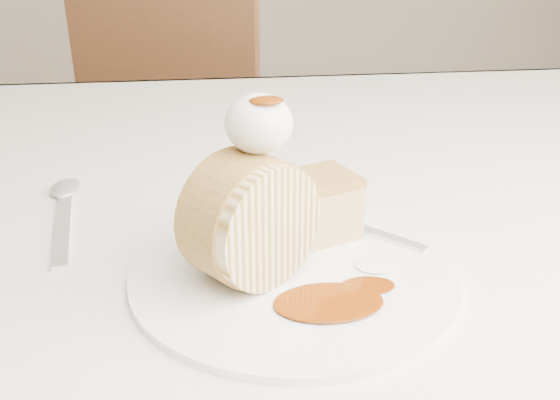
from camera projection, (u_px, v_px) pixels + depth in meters
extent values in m
cube|color=silver|center=(235.00, 187.00, 0.72)|extent=(1.40, 0.90, 0.04)
cube|color=silver|center=(224.00, 152.00, 1.17)|extent=(1.40, 0.01, 0.28)
cylinder|color=brown|center=(532.00, 269.00, 1.28)|extent=(0.06, 0.06, 0.71)
cube|color=brown|center=(199.00, 156.00, 1.66)|extent=(0.53, 0.53, 0.04)
cube|color=brown|center=(166.00, 84.00, 1.39)|extent=(0.41, 0.17, 0.44)
cylinder|color=brown|center=(279.00, 209.00, 1.88)|extent=(0.04, 0.04, 0.41)
cylinder|color=brown|center=(166.00, 199.00, 1.95)|extent=(0.04, 0.04, 0.41)
cylinder|color=brown|center=(250.00, 270.00, 1.56)|extent=(0.04, 0.04, 0.41)
cylinder|color=brown|center=(116.00, 256.00, 1.63)|extent=(0.04, 0.04, 0.41)
cylinder|color=brown|center=(520.00, 323.00, 1.37)|extent=(0.03, 0.03, 0.40)
cylinder|color=white|center=(294.00, 272.00, 0.50)|extent=(0.34, 0.34, 0.01)
cylinder|color=beige|center=(251.00, 220.00, 0.47)|extent=(0.11, 0.10, 0.10)
cube|color=#B18343|center=(320.00, 209.00, 0.55)|extent=(0.07, 0.07, 0.05)
ellipsoid|color=white|center=(259.00, 124.00, 0.46)|extent=(0.05, 0.05, 0.04)
ellipsoid|color=#692804|center=(266.00, 93.00, 0.44)|extent=(0.03, 0.02, 0.01)
cube|color=silver|center=(369.00, 231.00, 0.56)|extent=(0.12, 0.13, 0.00)
cube|color=silver|center=(63.00, 229.00, 0.57)|extent=(0.05, 0.18, 0.00)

